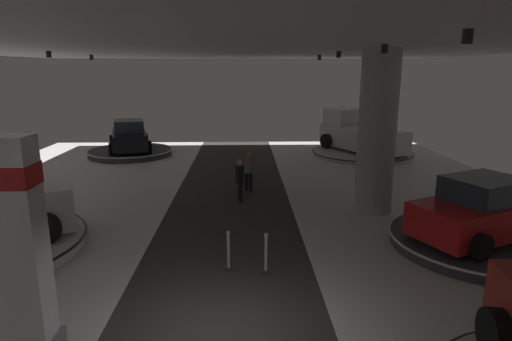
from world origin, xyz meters
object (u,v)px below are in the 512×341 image
object	(u,v)px
column_right	(377,133)
brand_sign_pylon	(9,248)
display_platform_mid_right	(481,241)
display_platform_deep_left	(130,152)
pickup_truck_deep_right	(359,134)
visitor_walking_near	(248,169)
display_car_mid_right	(485,211)
display_platform_deep_right	(362,153)
visitor_walking_far	(240,178)
display_car_deep_left	(129,136)

from	to	relation	value
column_right	brand_sign_pylon	bearing A→B (deg)	-137.74
display_platform_mid_right	display_platform_deep_left	world-z (taller)	display_platform_deep_left
pickup_truck_deep_right	display_platform_deep_left	distance (m)	13.19
column_right	visitor_walking_near	size ratio (longest dim) A/B	3.46
display_car_mid_right	visitor_walking_near	size ratio (longest dim) A/B	2.87
pickup_truck_deep_right	display_car_mid_right	bearing A→B (deg)	-90.36
column_right	display_platform_deep_left	xyz separation A→B (m)	(-11.00, 10.16, -2.56)
display_car_mid_right	display_platform_deep_right	distance (m)	13.08
column_right	brand_sign_pylon	distance (m)	11.30
visitor_walking_near	column_right	bearing A→B (deg)	-31.82
column_right	pickup_truck_deep_right	xyz separation A→B (m)	(2.16, 10.05, -1.58)
column_right	display_platform_mid_right	xyz separation A→B (m)	(2.10, -3.26, -2.58)
pickup_truck_deep_right	display_platform_mid_right	bearing A→B (deg)	-90.24
display_platform_deep_left	visitor_walking_far	bearing A→B (deg)	-54.64
visitor_walking_near	display_platform_mid_right	bearing A→B (deg)	-42.81
column_right	display_platform_deep_right	size ratio (longest dim) A/B	0.97
brand_sign_pylon	display_car_mid_right	xyz separation A→B (m)	(10.42, 4.31, -0.92)
pickup_truck_deep_right	visitor_walking_far	xyz separation A→B (m)	(-6.80, -8.85, -0.26)
display_platform_deep_left	visitor_walking_near	bearing A→B (deg)	-48.20
display_platform_mid_right	display_car_deep_left	xyz separation A→B (m)	(-13.09, 13.39, 0.93)
visitor_walking_near	visitor_walking_far	bearing A→B (deg)	-102.90
brand_sign_pylon	display_platform_deep_left	distance (m)	18.03
column_right	pickup_truck_deep_right	world-z (taller)	column_right
column_right	display_car_deep_left	distance (m)	15.03
display_platform_mid_right	visitor_walking_near	world-z (taller)	visitor_walking_near
display_car_deep_left	display_platform_deep_left	bearing A→B (deg)	105.90
column_right	pickup_truck_deep_right	distance (m)	10.40
column_right	display_platform_deep_right	distance (m)	10.37
display_platform_deep_right	pickup_truck_deep_right	distance (m)	1.09
display_platform_deep_left	visitor_walking_far	xyz separation A→B (m)	(6.35, -8.95, 0.72)
brand_sign_pylon	display_car_deep_left	bearing A→B (deg)	98.49
display_platform_deep_right	visitor_walking_far	bearing A→B (deg)	-129.04
brand_sign_pylon	display_platform_mid_right	size ratio (longest dim) A/B	0.77
display_platform_mid_right	display_car_mid_right	xyz separation A→B (m)	(-0.03, -0.01, 0.90)
display_platform_mid_right	brand_sign_pylon	bearing A→B (deg)	-157.53
brand_sign_pylon	display_platform_deep_right	distance (m)	20.44
pickup_truck_deep_right	visitor_walking_far	bearing A→B (deg)	-127.54
display_platform_mid_right	visitor_walking_far	xyz separation A→B (m)	(-6.75, 4.47, 0.73)
display_platform_deep_left	column_right	bearing A→B (deg)	-42.72
display_car_mid_right	pickup_truck_deep_right	size ratio (longest dim) A/B	0.80
display_car_deep_left	visitor_walking_near	xyz separation A→B (m)	(6.68, -7.45, -0.20)
display_platform_deep_left	display_platform_deep_right	bearing A→B (deg)	-1.68
brand_sign_pylon	display_platform_mid_right	bearing A→B (deg)	22.47
display_platform_mid_right	display_car_mid_right	distance (m)	0.90
brand_sign_pylon	display_car_deep_left	world-z (taller)	brand_sign_pylon
display_platform_mid_right	display_car_deep_left	distance (m)	18.75
visitor_walking_near	visitor_walking_far	world-z (taller)	same
display_platform_deep_right	display_car_mid_right	bearing A→B (deg)	-90.99
display_car_mid_right	display_platform_deep_right	world-z (taller)	display_car_mid_right
column_right	display_platform_deep_left	world-z (taller)	column_right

